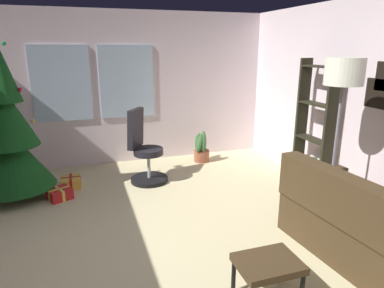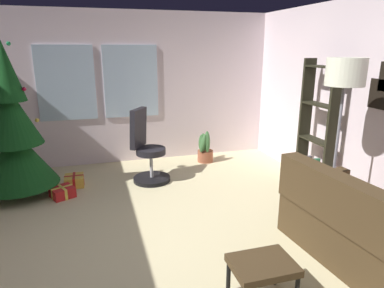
{
  "view_description": "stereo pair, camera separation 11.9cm",
  "coord_description": "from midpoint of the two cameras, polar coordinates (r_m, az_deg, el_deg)",
  "views": [
    {
      "loc": [
        -0.63,
        -2.79,
        1.98
      ],
      "look_at": [
        0.53,
        0.75,
        0.91
      ],
      "focal_mm": 31.82,
      "sensor_mm": 36.0,
      "label": 1
    },
    {
      "loc": [
        -0.52,
        -2.83,
        1.98
      ],
      "look_at": [
        0.53,
        0.75,
        0.91
      ],
      "focal_mm": 31.82,
      "sensor_mm": 36.0,
      "label": 2
    }
  ],
  "objects": [
    {
      "name": "potted_plant",
      "position": [
        6.01,
        0.96,
        -0.86
      ],
      "size": [
        0.32,
        0.36,
        0.58
      ],
      "color": "brown",
      "rests_on": "ground_plane"
    },
    {
      "name": "wall_back_with_windows",
      "position": [
        5.98,
        -12.88,
        8.99
      ],
      "size": [
        5.18,
        0.12,
        2.56
      ],
      "color": "silver",
      "rests_on": "ground_plane"
    },
    {
      "name": "gift_box_red",
      "position": [
        4.97,
        -21.96,
        -7.76
      ],
      "size": [
        0.37,
        0.37,
        0.15
      ],
      "color": "red",
      "rests_on": "ground_plane"
    },
    {
      "name": "ground_plane",
      "position": [
        3.51,
        -5.73,
        -19.33
      ],
      "size": [
        5.18,
        6.12,
        0.1
      ],
      "primitive_type": "cube",
      "color": "beige"
    },
    {
      "name": "bookshelf",
      "position": [
        4.95,
        19.11,
        1.37
      ],
      "size": [
        0.18,
        0.64,
        1.83
      ],
      "color": "black",
      "rests_on": "ground_plane"
    },
    {
      "name": "office_chair",
      "position": [
        5.14,
        -8.62,
        -1.64
      ],
      "size": [
        0.59,
        0.58,
        1.11
      ],
      "color": "black",
      "rests_on": "ground_plane"
    },
    {
      "name": "footstool",
      "position": [
        2.89,
        11.39,
        -19.47
      ],
      "size": [
        0.49,
        0.38,
        0.37
      ],
      "color": "#402F1B",
      "rests_on": "ground_plane"
    },
    {
      "name": "floor_lamp",
      "position": [
        3.86,
        23.17,
        9.42
      ],
      "size": [
        0.39,
        0.39,
        1.87
      ],
      "color": "slate",
      "rests_on": "ground_plane"
    },
    {
      "name": "gift_box_gold",
      "position": [
        5.3,
        -20.21,
        -6.03
      ],
      "size": [
        0.27,
        0.3,
        0.16
      ],
      "color": "gold",
      "rests_on": "ground_plane"
    },
    {
      "name": "holiday_tree",
      "position": [
        5.02,
        -28.85,
        1.04
      ],
      "size": [
        1.01,
        1.01,
        2.55
      ],
      "color": "#4C331E",
      "rests_on": "ground_plane"
    }
  ]
}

